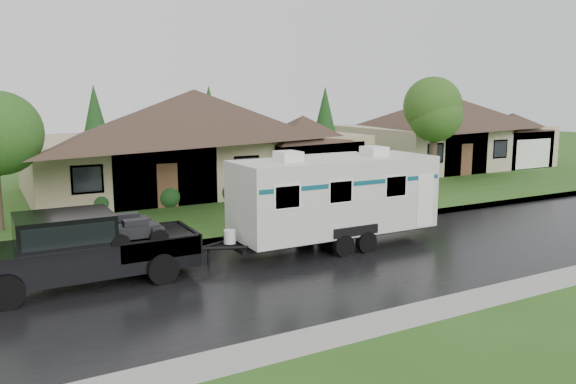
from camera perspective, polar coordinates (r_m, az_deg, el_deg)
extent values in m
plane|color=#2B4E18|center=(19.69, -0.70, -6.13)|extent=(140.00, 140.00, 0.00)
cube|color=black|center=(18.03, 2.36, -7.62)|extent=(140.00, 8.00, 0.01)
cube|color=gray|center=(21.61, -3.55, -4.50)|extent=(140.00, 0.50, 0.15)
cube|color=#2B4E18|center=(33.34, -13.09, 0.33)|extent=(140.00, 26.00, 0.15)
cube|color=tan|center=(32.79, -9.35, 3.08)|extent=(18.00, 10.00, 3.00)
pyramid|color=#37251E|center=(32.58, -9.55, 10.26)|extent=(19.44, 10.80, 2.60)
cube|color=tan|center=(32.40, 1.52, 2.86)|extent=(5.76, 4.00, 2.70)
cube|color=tan|center=(44.12, 15.70, 4.53)|extent=(14.00, 9.00, 3.00)
pyramid|color=#37251E|center=(43.97, 15.93, 9.46)|extent=(15.12, 9.72, 2.30)
cube|color=tan|center=(45.57, 21.67, 4.17)|extent=(4.48, 4.00, 2.70)
cylinder|color=#382B1E|center=(33.43, 14.47, 2.78)|extent=(0.42, 0.42, 2.72)
sphere|color=#386521|center=(33.22, 14.69, 7.88)|extent=(3.75, 3.75, 3.75)
sphere|color=#143814|center=(26.80, -18.55, -0.94)|extent=(1.00, 1.00, 1.00)
sphere|color=#143814|center=(27.53, -12.11, -0.38)|extent=(1.00, 1.00, 1.00)
sphere|color=#143814|center=(28.59, -6.07, 0.16)|extent=(1.00, 1.00, 1.00)
sphere|color=#143814|center=(29.95, -0.53, 0.65)|extent=(1.00, 1.00, 1.00)
sphere|color=#143814|center=(31.56, 4.50, 1.09)|extent=(1.00, 1.00, 1.00)
cube|color=black|center=(17.23, -20.18, -6.19)|extent=(6.41, 2.14, 0.92)
cube|color=black|center=(16.98, -21.77, -3.66)|extent=(2.56, 2.01, 0.96)
cube|color=black|center=(16.96, -21.78, -3.48)|extent=(2.35, 2.05, 0.59)
cube|color=black|center=(17.58, -13.67, -4.83)|extent=(2.35, 2.03, 0.06)
cylinder|color=black|center=(16.17, -26.68, -9.10)|extent=(0.90, 0.34, 0.90)
cylinder|color=black|center=(18.18, -27.01, -7.11)|extent=(0.90, 0.34, 0.90)
cylinder|color=black|center=(16.77, -12.61, -7.62)|extent=(0.90, 0.34, 0.90)
cylinder|color=black|center=(18.71, -14.47, -5.87)|extent=(0.90, 0.34, 0.90)
cube|color=silver|center=(20.15, 4.80, -0.26)|extent=(7.47, 2.56, 2.62)
cube|color=black|center=(20.46, 4.74, -4.31)|extent=(7.90, 1.28, 0.15)
cube|color=#0C4A5A|center=(20.06, 4.82, 1.36)|extent=(7.32, 2.58, 0.15)
cube|color=white|center=(18.94, 0.03, 3.65)|extent=(0.75, 0.85, 0.34)
cube|color=white|center=(20.95, 8.75, 4.12)|extent=(0.75, 0.85, 0.34)
cylinder|color=black|center=(19.20, 5.65, -5.43)|extent=(0.75, 0.26, 0.75)
cylinder|color=black|center=(21.25, 1.76, -3.90)|extent=(0.75, 0.26, 0.75)
cylinder|color=black|center=(19.75, 7.95, -5.05)|extent=(0.75, 0.26, 0.75)
cylinder|color=black|center=(21.75, 3.94, -3.60)|extent=(0.75, 0.26, 0.75)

